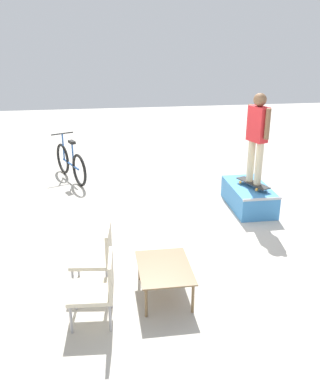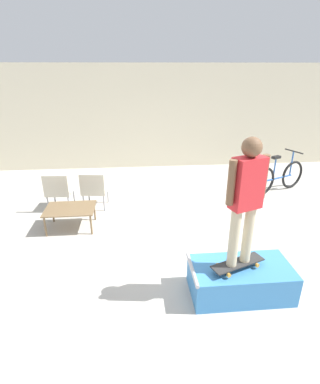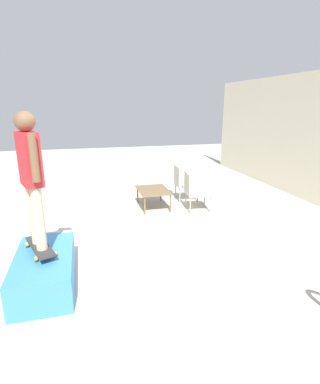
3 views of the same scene
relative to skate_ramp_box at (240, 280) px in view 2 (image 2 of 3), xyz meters
name	(u,v)px [view 2 (image 2 of 3)]	position (x,y,z in m)	size (l,w,h in m)	color
ground_plane	(165,242)	(-0.89, 1.37, -0.22)	(24.00, 24.00, 0.00)	#B7B2A8
house_wall_back	(150,118)	(-0.89, 5.79, 1.28)	(12.00, 0.06, 3.00)	beige
skate_ramp_box	(240,280)	(0.00, 0.00, 0.00)	(1.37, 0.70, 0.46)	#3D84C6
skateboard_on_ramp	(238,263)	(-0.08, -0.04, 0.30)	(0.77, 0.45, 0.07)	#2D2D2D
person_skater	(246,194)	(-0.08, -0.04, 1.29)	(0.54, 0.32, 1.66)	#C6B793
coffee_table	(70,210)	(-2.63, 2.05, 0.16)	(0.93, 0.67, 0.42)	brown
patio_chair_left	(59,190)	(-3.02, 2.89, 0.25)	(0.56, 0.56, 0.84)	#99999E
patio_chair_right	(94,189)	(-2.27, 2.89, 0.25)	(0.58, 0.58, 0.84)	#99999E
bicycle	(278,177)	(2.15, 3.46, 0.16)	(1.62, 0.79, 1.00)	black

